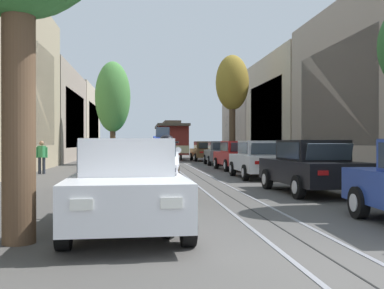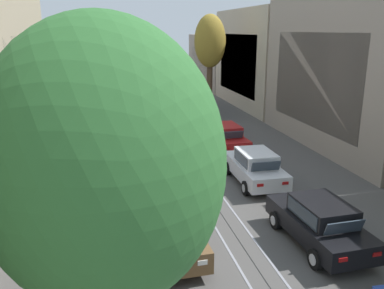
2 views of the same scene
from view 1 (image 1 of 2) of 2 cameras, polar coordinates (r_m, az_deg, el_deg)
ground_plane at (r=27.47m, az=-1.06°, el=-2.87°), size 160.00×160.00×0.00m
trolley_track_rails at (r=31.06m, az=-1.64°, el=-2.49°), size 1.14×64.11×0.01m
building_facade_left at (r=31.70m, az=-20.84°, el=4.96°), size 5.72×55.81×8.97m
building_facade_right at (r=32.30m, az=17.71°, el=4.81°), size 5.79×55.81×9.07m
parked_car_white_near_left at (r=8.01m, az=-8.08°, el=-4.87°), size 2.10×4.40×1.58m
parked_car_brown_second_left at (r=13.91m, az=-6.31°, el=-2.67°), size 2.11×4.41×1.58m
parked_car_navy_mid_left at (r=19.29m, az=-6.60°, el=-1.84°), size 2.01×4.37×1.58m
parked_car_black_fourth_left at (r=25.43m, az=-6.82°, el=-1.32°), size 2.06×4.39×1.58m
parked_car_teal_fifth_left at (r=31.06m, az=-6.46°, el=-1.03°), size 2.13×4.42×1.58m
parked_car_black_second_right at (r=14.06m, az=14.48°, el=-2.65°), size 2.13×4.42×1.58m
parked_car_white_mid_right at (r=19.54m, az=8.37°, el=-1.82°), size 2.02×4.37×1.58m
parked_car_red_fourth_right at (r=24.92m, az=5.65°, el=-1.36°), size 2.10×4.40×1.58m
parked_car_grey_fifth_right at (r=30.75m, az=3.55°, el=-1.04°), size 2.12×4.41×1.58m
parked_car_brown_sixth_right at (r=36.97m, az=1.56°, el=-0.81°), size 2.06×4.39×1.58m
street_tree_kerb_left_second at (r=31.52m, az=-9.83°, el=5.78°), size 2.37×2.05×6.97m
street_tree_kerb_right_second at (r=35.32m, az=5.03°, el=7.44°), size 2.54×2.33×8.17m
cable_car_trolley at (r=39.84m, az=-2.64°, el=0.51°), size 2.58×9.14×3.28m
motorcycle_with_rider at (r=7.69m, az=-3.32°, el=-4.05°), size 0.53×1.87×1.79m
pedestrian_on_right_pavement at (r=22.94m, az=-18.19°, el=-1.29°), size 0.55×0.39×1.58m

